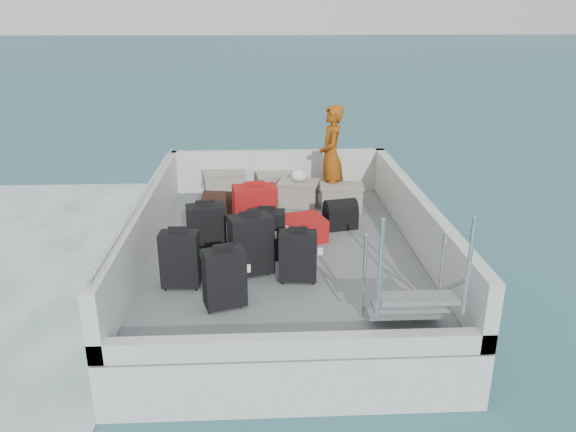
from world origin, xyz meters
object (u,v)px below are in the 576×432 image
object	(u,v)px
suitcase_6	(298,257)
crate_3	(341,198)
suitcase_8	(295,229)
suitcase_5	(255,214)
suitcase_1	(207,233)
suitcase_4	(251,245)
suitcase_7	(267,235)
crate_1	(275,185)
crate_2	(299,194)
passenger	(331,156)
suitcase_0	(180,260)
crate_0	(224,185)
suitcase_3	(224,279)

from	to	relation	value
suitcase_6	crate_3	bearing A→B (deg)	75.07
suitcase_8	suitcase_5	bearing A→B (deg)	73.69
suitcase_6	suitcase_1	bearing A→B (deg)	153.41
suitcase_4	suitcase_7	distance (m)	0.49
suitcase_8	crate_1	size ratio (longest dim) A/B	1.32
suitcase_7	crate_2	size ratio (longest dim) A/B	1.04
suitcase_5	crate_2	size ratio (longest dim) A/B	1.30
suitcase_5	passenger	distance (m)	1.89
crate_3	suitcase_6	bearing A→B (deg)	-109.30
suitcase_0	suitcase_5	xyz separation A→B (m)	(0.81, 1.28, 0.06)
suitcase_0	suitcase_4	xyz separation A→B (m)	(0.77, 0.29, 0.03)
suitcase_5	crate_2	xyz separation A→B (m)	(0.68, 1.46, -0.20)
suitcase_5	suitcase_1	bearing A→B (deg)	-146.84
suitcase_0	passenger	bearing A→B (deg)	56.69
crate_2	suitcase_4	bearing A→B (deg)	-106.33
passenger	crate_2	bearing A→B (deg)	-91.66
crate_0	crate_3	distance (m)	1.99
suitcase_1	suitcase_3	world-z (taller)	suitcase_1
suitcase_7	crate_3	size ratio (longest dim) A/B	1.00
crate_3	passenger	distance (m)	0.67
suitcase_3	suitcase_8	xyz separation A→B (m)	(0.83, 1.76, -0.17)
suitcase_0	suitcase_7	size ratio (longest dim) A/B	1.06
crate_3	suitcase_0	bearing A→B (deg)	-130.89
suitcase_5	suitcase_6	world-z (taller)	suitcase_5
suitcase_6	crate_2	size ratio (longest dim) A/B	1.00
suitcase_1	suitcase_7	size ratio (longest dim) A/B	1.14
suitcase_7	suitcase_1	bearing A→B (deg)	-174.90
suitcase_8	passenger	world-z (taller)	passenger
crate_1	crate_3	size ratio (longest dim) A/B	0.96
suitcase_0	suitcase_8	distance (m)	1.87
suitcase_6	crate_3	size ratio (longest dim) A/B	0.96
crate_0	crate_2	distance (m)	1.30
suitcase_6	crate_0	xyz separation A→B (m)	(-1.01, 3.15, -0.10)
suitcase_5	passenger	world-z (taller)	passenger
suitcase_3	suitcase_5	xyz separation A→B (m)	(0.30, 1.75, 0.06)
suitcase_0	suitcase_5	bearing A→B (deg)	60.41
suitcase_1	suitcase_7	xyz separation A→B (m)	(0.74, 0.00, -0.04)
suitcase_6	suitcase_7	world-z (taller)	suitcase_7
crate_1	crate_2	xyz separation A→B (m)	(0.36, -0.50, 0.00)
suitcase_0	passenger	size ratio (longest dim) A/B	0.41
suitcase_0	suitcase_3	world-z (taller)	suitcase_0
suitcase_4	suitcase_7	xyz separation A→B (m)	(0.19, 0.45, -0.05)
suitcase_3	crate_1	size ratio (longest dim) A/B	1.09
crate_1	passenger	distance (m)	1.17
crate_1	suitcase_5	bearing A→B (deg)	-99.27
suitcase_5	crate_1	xyz separation A→B (m)	(0.32, 1.96, -0.20)
suitcase_8	passenger	size ratio (longest dim) A/B	0.49
suitcase_1	suitcase_5	xyz separation A→B (m)	(0.59, 0.54, 0.03)
suitcase_3	crate_2	world-z (taller)	suitcase_3
suitcase_0	suitcase_7	bearing A→B (deg)	40.31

